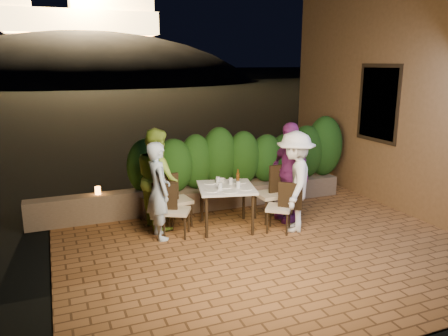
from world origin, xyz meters
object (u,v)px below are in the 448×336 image
chair_left_front (176,210)px  parapet_lamp (98,191)px  bowl (221,180)px  diner_green (158,178)px  diner_white (295,182)px  dining_table (226,207)px  diner_purple (289,172)px  diner_blue (159,191)px  chair_right_back (270,193)px  beer_bottle (238,178)px  chair_right_front (279,207)px  chair_left_back (177,199)px

chair_left_front → parapet_lamp: size_ratio=6.40×
bowl → diner_green: diner_green is taller
diner_green → diner_white: (2.09, -1.05, -0.01)m
dining_table → diner_white: 1.25m
diner_purple → bowl: bearing=-109.3°
dining_table → chair_left_front: chair_left_front is taller
diner_blue → chair_left_front: bearing=-99.1°
dining_table → diner_white: (1.04, -0.49, 0.48)m
diner_purple → diner_blue: bearing=-93.2°
parapet_lamp → diner_blue: bearing=-54.5°
diner_green → diner_purple: size_ratio=0.97×
chair_right_back → diner_green: diner_green is taller
diner_green → parapet_lamp: bearing=48.8°
chair_right_back → diner_green: size_ratio=0.59×
diner_white → diner_purple: diner_purple is taller
dining_table → beer_bottle: (0.20, -0.04, 0.52)m
chair_right_back → diner_blue: size_ratio=0.64×
chair_right_front → diner_white: size_ratio=0.51×
dining_table → bowl: size_ratio=5.03×
beer_bottle → diner_white: diner_white is taller
chair_left_back → diner_purple: bearing=-21.1°
chair_right_front → parapet_lamp: size_ratio=6.20×
diner_green → parapet_lamp: 1.18m
beer_bottle → chair_left_back: bearing=153.3°
chair_left_front → bowl: bearing=48.7°
chair_left_back → diner_purple: diner_purple is taller
diner_purple → chair_right_front: bearing=-47.1°
chair_left_back → chair_right_front: size_ratio=1.10×
chair_right_back → diner_green: (-1.93, 0.50, 0.36)m
diner_white → parapet_lamp: diner_white is taller
diner_white → parapet_lamp: 3.48m
chair_left_front → chair_left_back: bearing=100.2°
diner_blue → parapet_lamp: diner_blue is taller
beer_bottle → diner_blue: 1.37m
chair_left_back → chair_right_back: size_ratio=0.94×
parapet_lamp → diner_purple: bearing=-20.8°
bowl → dining_table: bearing=-95.0°
chair_right_back → diner_blue: 2.07m
chair_left_front → diner_blue: size_ratio=0.56×
chair_right_back → diner_blue: diner_blue is taller
bowl → chair_right_front: (0.74, -0.80, -0.34)m
beer_bottle → chair_right_front: beer_bottle is taller
chair_left_front → diner_green: diner_green is taller
dining_table → parapet_lamp: dining_table is taller
chair_right_front → diner_blue: bearing=23.4°
parapet_lamp → dining_table: bearing=-30.7°
bowl → chair_left_back: chair_left_back is taller
beer_bottle → bowl: 0.43m
bowl → chair_right_back: size_ratio=0.18×
beer_bottle → chair_right_back: (0.68, 0.10, -0.39)m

